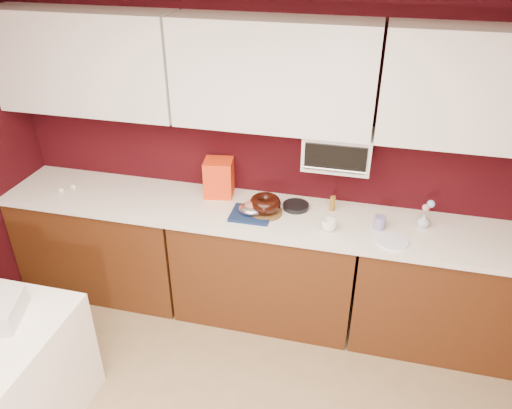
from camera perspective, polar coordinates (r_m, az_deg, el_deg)
The scene contains 28 objects.
ceiling at distance 1.24m, azimuth -19.41°, elevation 17.84°, with size 4.00×4.50×0.02m, color white.
wall_back at distance 3.65m, azimuth 2.36°, elevation 6.16°, with size 4.00×0.02×2.50m, color black.
base_cabinet_left at distance 4.25m, azimuth -16.73°, elevation -4.15°, with size 1.31×0.58×0.86m, color #4C260F.
base_cabinet_center at distance 3.81m, azimuth 1.13°, elevation -7.06°, with size 1.31×0.58×0.86m, color #4C260F.
base_cabinet_right at distance 3.81m, azimuth 21.35°, elevation -9.50°, with size 1.31×0.58×0.86m, color #4C260F.
countertop at distance 3.56m, azimuth 1.21°, elevation -1.27°, with size 4.00×0.62×0.04m, color white.
upper_cabinet_left at distance 3.80m, azimuth -18.86°, elevation 15.15°, with size 1.31×0.33×0.70m, color white.
upper_cabinet_center at distance 3.30m, azimuth 1.97°, elevation 14.60°, with size 1.31×0.33×0.70m, color white.
upper_cabinet_right at distance 3.30m, azimuth 25.74°, elevation 11.72°, with size 1.31×0.33×0.70m, color white.
toaster_oven at distance 3.42m, azimuth 9.34°, elevation 6.31°, with size 0.45×0.30×0.25m, color white.
toaster_oven_door at distance 3.27m, azimuth 9.06°, elevation 5.22°, with size 0.40×0.02×0.18m, color black.
toaster_oven_handle at distance 3.29m, azimuth 8.93°, elevation 3.93°, with size 0.02×0.02×0.42m, color silver.
cake_base at distance 3.54m, azimuth 1.04°, elevation -0.85°, with size 0.24×0.24×0.02m, color brown.
bundt_cake at distance 3.50m, azimuth 1.05°, elevation 0.11°, with size 0.22×0.22×0.09m, color black.
navy_towel at distance 3.51m, azimuth -0.56°, elevation -1.12°, with size 0.28×0.24×0.02m, color #132247.
foil_ham_nest at distance 3.49m, azimuth -0.56°, elevation -0.50°, with size 0.18×0.15×0.07m, color silver.
roasted_ham at distance 3.47m, azimuth -0.57°, elevation -0.15°, with size 0.10×0.08×0.06m, color #A55C4B.
pandoro_box at distance 3.73m, azimuth -4.26°, elevation 3.07°, with size 0.21×0.19×0.28m, color red.
dark_pan at distance 3.61m, azimuth 4.57°, elevation -0.19°, with size 0.19×0.19×0.03m, color black.
coffee_mug at distance 3.36m, azimuth 8.32°, elevation -2.23°, with size 0.09×0.09×0.10m, color white.
blue_jar at distance 3.45m, azimuth 13.97°, elevation -2.03°, with size 0.08×0.08×0.09m, color navy.
flower_vase at distance 3.55m, azimuth 18.59°, elevation -1.66°, with size 0.07×0.07×0.11m, color silver.
flower_pink at distance 3.51m, azimuth 18.84°, elevation -0.35°, with size 0.05×0.05×0.05m, color pink.
flower_blue at distance 3.52m, azimuth 19.37°, elevation 0.06°, with size 0.05×0.05×0.05m, color #91C0E8.
china_plate at distance 3.35m, azimuth 15.32°, elevation -4.12°, with size 0.21×0.21×0.01m, color white.
amber_bottle at distance 3.59m, azimuth 8.73°, elevation 0.12°, with size 0.04×0.04×0.11m, color #915E1A.
egg_left at distance 4.09m, azimuth -21.39°, elevation 1.55°, with size 0.05×0.04×0.04m, color white.
egg_right at distance 4.10m, azimuth -20.16°, elevation 1.92°, with size 0.05×0.04×0.04m, color white.
Camera 1 is at (0.66, -1.02, 2.73)m, focal length 35.00 mm.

